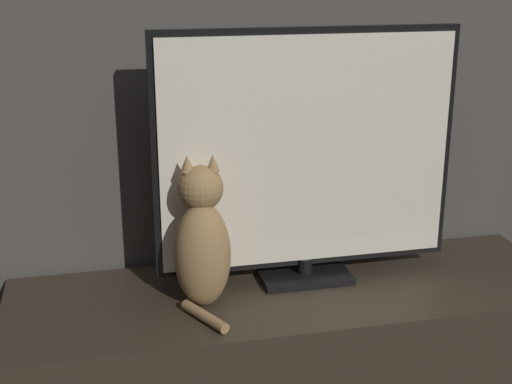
% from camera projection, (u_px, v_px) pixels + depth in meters
% --- Properties ---
extents(tv_stand, '(1.59, 0.50, 0.52)m').
position_uv_depth(tv_stand, '(292.00, 369.00, 2.09)').
color(tv_stand, '#33281E').
rests_on(tv_stand, ground_plane).
extents(tv, '(0.85, 0.16, 0.72)m').
position_uv_depth(tv, '(307.00, 157.00, 1.96)').
color(tv, black).
rests_on(tv, tv_stand).
extents(cat, '(0.17, 0.27, 0.41)m').
position_uv_depth(cat, '(202.00, 241.00, 1.87)').
color(cat, '#997547').
rests_on(cat, tv_stand).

